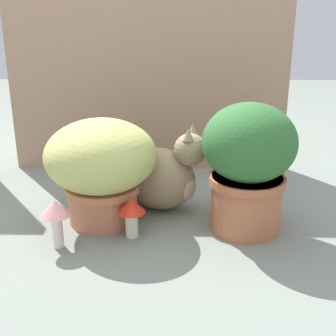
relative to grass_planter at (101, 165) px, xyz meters
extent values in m
plane|color=gray|center=(0.14, -0.05, -0.20)|extent=(6.00, 6.00, 0.00)
cube|color=tan|center=(0.12, 0.53, 0.23)|extent=(1.16, 0.03, 0.84)
cylinder|color=#BE7150|center=(0.00, 0.00, -0.13)|extent=(0.22, 0.22, 0.13)
cylinder|color=#C37650|center=(0.00, 0.00, -0.08)|extent=(0.24, 0.24, 0.02)
ellipsoid|color=#BCC069|center=(0.00, 0.00, 0.03)|extent=(0.36, 0.36, 0.23)
cylinder|color=#B86A46|center=(0.46, -0.05, -0.11)|extent=(0.22, 0.22, 0.18)
cylinder|color=#BC6642|center=(0.46, -0.05, -0.03)|extent=(0.24, 0.24, 0.02)
ellipsoid|color=#2F6830|center=(0.46, -0.05, 0.09)|extent=(0.29, 0.29, 0.24)
ellipsoid|color=#9B8262|center=(0.18, 0.10, -0.09)|extent=(0.30, 0.23, 0.22)
ellipsoid|color=#C7B496|center=(0.27, 0.07, -0.10)|extent=(0.09, 0.12, 0.11)
sphere|color=#9B8262|center=(0.29, 0.07, 0.03)|extent=(0.14, 0.14, 0.11)
cone|color=#9B8262|center=(0.29, 0.10, 0.09)|extent=(0.04, 0.04, 0.04)
cone|color=#9B8262|center=(0.28, 0.04, 0.09)|extent=(0.04, 0.04, 0.04)
cylinder|color=#9B8262|center=(0.08, 0.17, -0.17)|extent=(0.19, 0.08, 0.07)
cylinder|color=silver|center=(-0.11, -0.18, -0.14)|extent=(0.03, 0.03, 0.11)
cone|color=pink|center=(-0.11, -0.18, -0.07)|extent=(0.09, 0.09, 0.05)
cylinder|color=silver|center=(0.10, -0.11, -0.15)|extent=(0.04, 0.04, 0.08)
cone|color=red|center=(0.10, -0.11, -0.09)|extent=(0.09, 0.09, 0.04)
camera|label=1|loc=(0.24, -1.37, 0.49)|focal=48.75mm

